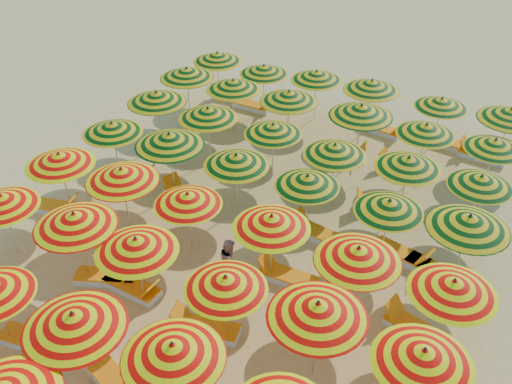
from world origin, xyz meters
TOP-DOWN VIEW (x-y plane):
  - ground at (0.00, 0.00)m, footprint 120.00×120.00m
  - umbrella_8 at (-1.01, -6.17)m, footprint 2.80×2.80m
  - umbrella_9 at (1.29, -5.85)m, footprint 2.34×2.34m
  - umbrella_12 at (-6.02, -3.48)m, footprint 2.56×2.56m
  - umbrella_13 at (-3.40, -3.41)m, footprint 2.42×2.42m
  - umbrella_14 at (-1.41, -3.43)m, footprint 2.85×2.85m
  - umbrella_15 at (1.21, -3.51)m, footprint 2.14×2.14m
  - umbrella_16 at (3.53, -3.55)m, footprint 2.96×2.96m
  - umbrella_17 at (5.87, -3.65)m, footprint 2.76×2.76m
  - umbrella_18 at (-5.98, -1.18)m, footprint 2.67×2.67m
  - umbrella_19 at (-3.65, -1.09)m, footprint 2.82×2.82m
  - umbrella_20 at (-1.42, -1.00)m, footprint 2.42×2.42m
  - umbrella_21 at (1.23, -1.04)m, footprint 2.54×2.54m
  - umbrella_22 at (3.72, -1.33)m, footprint 2.90×2.90m
  - umbrella_23 at (6.03, -1.33)m, footprint 2.25×2.25m
  - umbrella_24 at (-5.89, 1.27)m, footprint 2.10×2.10m
  - umbrella_25 at (-3.48, 1.19)m, footprint 2.97×2.97m
  - umbrella_26 at (-1.10, 1.33)m, footprint 2.38×2.38m
  - umbrella_27 at (1.26, 1.39)m, footprint 2.14×2.14m
  - umbrella_28 at (3.80, 1.25)m, footprint 2.45×2.45m
  - umbrella_29 at (5.93, 1.17)m, footprint 2.73×2.73m
  - umbrella_30 at (-5.73, 3.71)m, footprint 2.38×2.38m
  - umbrella_31 at (-3.46, 3.60)m, footprint 2.45×2.45m
  - umbrella_32 at (-0.97, 3.75)m, footprint 2.25×2.25m
  - umbrella_33 at (1.41, 3.35)m, footprint 2.44×2.44m
  - umbrella_34 at (3.73, 3.58)m, footprint 2.55×2.55m
  - umbrella_35 at (5.90, 3.72)m, footprint 2.17×2.17m
  - umbrella_36 at (-5.94, 6.13)m, footprint 2.72×2.72m
  - umbrella_37 at (-3.77, 6.06)m, footprint 2.69×2.69m
  - umbrella_38 at (-1.38, 6.00)m, footprint 2.85×2.85m
  - umbrella_39 at (1.43, 5.94)m, footprint 2.84×2.84m
  - umbrella_40 at (3.73, 6.05)m, footprint 2.12×2.12m
  - umbrella_41 at (5.97, 6.15)m, footprint 2.23×2.23m
  - umbrella_42 at (-5.74, 8.27)m, footprint 2.71×2.71m
  - umbrella_43 at (-3.44, 8.11)m, footprint 2.35×2.35m
  - umbrella_44 at (-1.23, 8.43)m, footprint 2.54×2.54m
  - umbrella_45 at (1.08, 8.36)m, footprint 2.79×2.79m
  - umbrella_46 at (3.76, 8.43)m, footprint 2.58×2.58m
  - umbrella_47 at (6.17, 8.12)m, footprint 2.81×2.81m
  - lounger_5 at (-3.01, -5.90)m, footprint 1.79×0.80m
  - lounger_6 at (-0.41, -5.99)m, footprint 1.82×1.17m
  - lounger_9 at (-2.80, -3.25)m, footprint 1.82×1.18m
  - lounger_10 at (-1.91, -3.27)m, footprint 1.77×0.71m
  - lounger_11 at (0.61, -3.64)m, footprint 1.81×0.90m
  - lounger_13 at (-6.48, -1.40)m, footprint 1.82×0.95m
  - lounger_14 at (1.73, -0.97)m, footprint 1.73×0.59m
  - lounger_15 at (5.43, -1.28)m, footprint 1.82×1.03m
  - lounger_16 at (-5.30, 1.23)m, footprint 1.80×0.84m
  - lounger_17 at (-2.98, 0.97)m, footprint 1.82×1.22m
  - lounger_18 at (1.77, 1.20)m, footprint 1.81×0.88m
  - lounger_19 at (4.40, 1.39)m, footprint 1.82×0.97m
  - lounger_20 at (5.43, 1.10)m, footprint 1.83×1.06m
  - lounger_21 at (3.14, 3.41)m, footprint 1.83×1.11m
  - lounger_22 at (-5.34, 6.14)m, footprint 1.78×0.73m
  - lounger_23 at (0.93, 5.97)m, footprint 1.82×1.03m
  - lounger_24 at (3.13, 6.01)m, footprint 1.79×0.78m
  - lounger_25 at (-5.24, 8.47)m, footprint 1.74×0.60m
  - lounger_26 at (-3.94, 8.09)m, footprint 1.75×0.65m
  - lounger_27 at (1.67, 8.53)m, footprint 1.81×0.90m
  - lounger_28 at (4.36, 8.60)m, footprint 1.80×0.86m
  - lounger_29 at (5.57, 8.26)m, footprint 1.77×0.71m
  - beachgoer_b at (0.29, -1.69)m, footprint 0.84×0.90m

SIDE VIEW (x-z plane):
  - ground at x=0.00m, z-range 0.00..0.00m
  - lounger_5 at x=-3.01m, z-range -0.19..0.50m
  - lounger_6 at x=-0.41m, z-range -0.19..0.50m
  - lounger_9 at x=-2.80m, z-range -0.19..0.50m
  - lounger_10 at x=-1.91m, z-range -0.19..0.50m
  - lounger_11 at x=0.61m, z-range -0.19..0.50m
  - lounger_13 at x=-6.48m, z-range -0.19..0.50m
  - lounger_14 at x=1.73m, z-range -0.19..0.50m
  - lounger_15 at x=5.43m, z-range -0.19..0.50m
  - lounger_16 at x=-5.30m, z-range -0.19..0.50m
  - lounger_17 at x=-2.98m, z-range -0.19..0.50m
  - lounger_18 at x=1.77m, z-range -0.19..0.50m
  - lounger_19 at x=4.40m, z-range -0.19..0.50m
  - lounger_20 at x=5.43m, z-range -0.19..0.50m
  - lounger_21 at x=3.14m, z-range -0.19..0.50m
  - lounger_22 at x=-5.34m, z-range -0.19..0.50m
  - lounger_23 at x=0.93m, z-range -0.19..0.50m
  - lounger_24 at x=3.13m, z-range -0.19..0.50m
  - lounger_25 at x=-5.24m, z-range -0.19..0.50m
  - lounger_26 at x=-3.94m, z-range -0.19..0.50m
  - lounger_27 at x=1.67m, z-range -0.19..0.50m
  - lounger_28 at x=4.36m, z-range -0.19..0.50m
  - lounger_29 at x=5.57m, z-range -0.19..0.50m
  - beachgoer_b at x=0.29m, z-range 0.00..1.47m
  - umbrella_35 at x=5.90m, z-range 0.79..2.86m
  - umbrella_41 at x=5.97m, z-range 0.79..2.89m
  - umbrella_27 at x=1.26m, z-range 0.80..2.90m
  - umbrella_28 at x=3.80m, z-range 0.80..2.90m
  - umbrella_46 at x=3.76m, z-range 0.80..2.90m
  - umbrella_20 at x=-1.42m, z-range 0.80..2.91m
  - umbrella_32 at x=-0.97m, z-range 0.81..2.95m
  - umbrella_15 at x=1.21m, z-range 0.82..2.97m
  - umbrella_40 at x=3.73m, z-range 0.82..2.97m
  - umbrella_12 at x=-6.02m, z-range 0.82..2.99m
  - umbrella_43 at x=-3.44m, z-range 0.83..3.01m
  - umbrella_33 at x=1.41m, z-range 0.83..3.01m
  - umbrella_24 at x=-5.89m, z-range 0.84..3.03m
  - umbrella_34 at x=3.73m, z-range 0.84..3.05m
  - umbrella_26 at x=-1.10m, z-range 0.84..3.06m
  - umbrella_44 at x=-1.23m, z-range 0.85..3.08m
  - umbrella_23 at x=6.03m, z-range 0.85..3.09m
  - umbrella_31 at x=-3.46m, z-range 0.86..3.11m
  - umbrella_21 at x=1.23m, z-range 0.86..3.11m
  - umbrella_42 at x=-5.74m, z-range 0.86..3.12m
  - umbrella_17 at x=5.87m, z-range 0.86..3.12m
  - umbrella_14 at x=-1.41m, z-range 0.87..3.15m
  - umbrella_37 at x=-3.77m, z-range 0.87..3.15m
  - umbrella_18 at x=-5.98m, z-range 0.87..3.17m
  - umbrella_45 at x=1.08m, z-range 0.88..3.20m
  - umbrella_38 at x=-1.38m, z-range 0.89..3.21m
  - umbrella_9 at x=1.29m, z-range 0.89..3.22m
  - umbrella_36 at x=-5.94m, z-range 0.89..3.23m
  - umbrella_22 at x=3.72m, z-range 0.89..3.23m
  - umbrella_30 at x=-5.73m, z-range 0.89..3.24m
  - umbrella_19 at x=-3.65m, z-range 0.89..3.25m
  - umbrella_29 at x=5.93m, z-range 0.89..3.25m
  - umbrella_47 at x=6.17m, z-range 0.90..3.28m
  - umbrella_13 at x=-3.40m, z-range 0.90..3.28m
  - umbrella_16 at x=3.53m, z-range 0.92..3.33m
  - umbrella_8 at x=-1.01m, z-range 0.92..3.34m
  - umbrella_39 at x=1.43m, z-range 0.92..3.35m
  - umbrella_25 at x=-3.48m, z-range 0.92..3.35m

